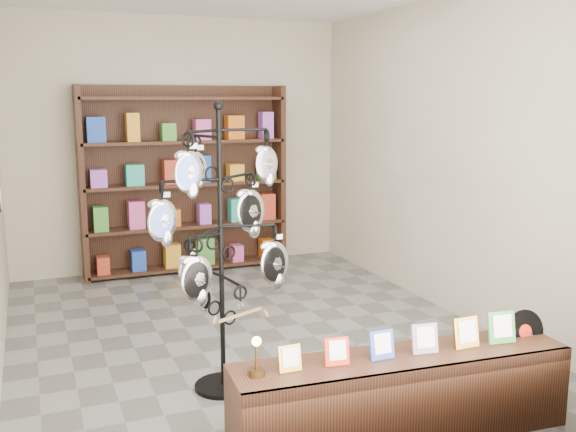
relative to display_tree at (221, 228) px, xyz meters
name	(u,v)px	position (x,y,z in m)	size (l,w,h in m)	color
ground	(248,332)	(0.52, 1.00, -1.17)	(5.00, 5.00, 0.00)	slate
room_envelope	(246,122)	(0.52, 1.00, 0.68)	(5.00, 5.00, 5.00)	beige
display_tree	(221,228)	(0.00, 0.00, 0.00)	(1.08, 1.08, 2.03)	black
front_shelf	(402,395)	(0.82, -1.05, -0.91)	(2.13, 0.58, 0.75)	black
back_shelving	(186,186)	(0.52, 3.29, -0.14)	(2.42, 0.36, 2.20)	black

